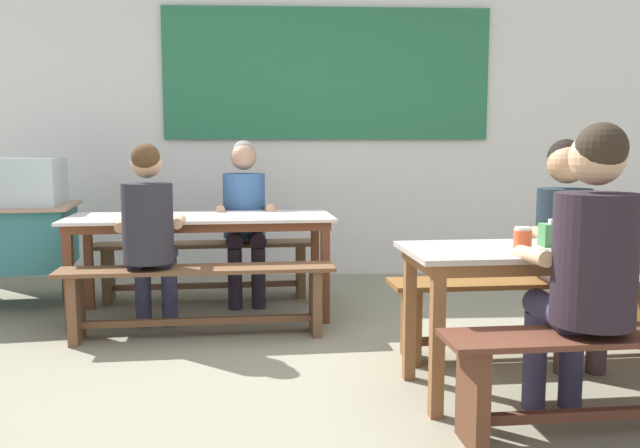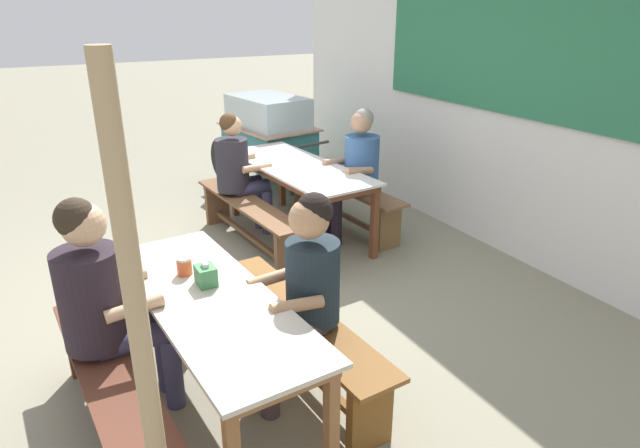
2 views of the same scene
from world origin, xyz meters
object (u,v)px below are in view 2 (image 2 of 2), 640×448
(bench_near_front, at_px, (116,397))
(wooden_support_post, at_px, (141,346))
(person_left_back_turned, at_px, (239,168))
(person_right_near_table, at_px, (302,285))
(person_center_facing, at_px, (356,166))
(tissue_box, at_px, (206,275))
(condiment_jar, at_px, (184,266))
(dining_table_far, at_px, (297,172))
(bench_far_front, at_px, (248,217))
(dining_table_near, at_px, (211,309))
(food_cart, at_px, (268,133))
(bench_near_back, at_px, (299,333))
(person_near_front, at_px, (104,296))
(bench_far_back, at_px, (343,196))

(bench_near_front, distance_m, wooden_support_post, 1.06)
(person_left_back_turned, xyz_separation_m, person_right_near_table, (2.52, -0.57, 0.03))
(person_center_facing, bearing_deg, person_right_near_table, -38.98)
(tissue_box, relative_size, condiment_jar, 1.29)
(dining_table_far, height_order, person_left_back_turned, person_left_back_turned)
(bench_far_front, height_order, tissue_box, tissue_box)
(dining_table_near, height_order, bench_far_front, dining_table_near)
(person_left_back_turned, distance_m, tissue_box, 2.48)
(dining_table_near, bearing_deg, dining_table_far, 143.20)
(bench_far_front, distance_m, condiment_jar, 2.11)
(dining_table_near, bearing_deg, tissue_box, 168.70)
(bench_near_front, xyz_separation_m, person_left_back_turned, (-2.43, 1.63, 0.41))
(dining_table_near, xyz_separation_m, food_cart, (-3.81, 2.01, 0.02))
(bench_near_back, distance_m, person_center_facing, 2.41)
(bench_near_back, bearing_deg, dining_table_far, 153.69)
(tissue_box, bearing_deg, person_center_facing, 129.34)
(dining_table_far, xyz_separation_m, bench_near_back, (2.08, -1.03, -0.35))
(tissue_box, height_order, condiment_jar, tissue_box)
(person_near_front, relative_size, person_right_near_table, 1.04)
(dining_table_far, distance_m, bench_far_back, 0.66)
(food_cart, relative_size, condiment_jar, 15.80)
(dining_table_far, distance_m, bench_near_back, 2.35)
(dining_table_far, distance_m, dining_table_near, 2.65)
(bench_near_front, relative_size, condiment_jar, 16.68)
(person_left_back_turned, bearing_deg, tissue_box, -24.97)
(condiment_jar, bearing_deg, wooden_support_post, -21.94)
(bench_near_front, bearing_deg, person_center_facing, 125.28)
(dining_table_far, relative_size, food_cart, 1.15)
(food_cart, bearing_deg, person_left_back_turned, -33.18)
(dining_table_near, xyz_separation_m, person_right_near_table, (0.13, 0.50, 0.08))
(person_center_facing, bearing_deg, food_cart, -177.27)
(tissue_box, relative_size, wooden_support_post, 0.06)
(bench_far_front, xyz_separation_m, tissue_box, (1.93, -1.00, 0.49))
(person_center_facing, height_order, person_left_back_turned, person_center_facing)
(dining_table_near, xyz_separation_m, bench_near_back, (-0.04, 0.56, -0.35))
(dining_table_far, xyz_separation_m, food_cart, (-1.69, 0.42, 0.01))
(dining_table_near, bearing_deg, condiment_jar, -172.61)
(tissue_box, xyz_separation_m, condiment_jar, (-0.19, -0.07, -0.01))
(bench_near_back, xyz_separation_m, bench_near_front, (0.07, -1.11, -0.01))
(food_cart, xyz_separation_m, person_center_facing, (1.97, 0.09, 0.05))
(person_left_back_turned, xyz_separation_m, condiment_jar, (2.06, -1.12, 0.08))
(food_cart, relative_size, tissue_box, 12.28)
(person_right_near_table, distance_m, tissue_box, 0.55)
(bench_near_back, relative_size, food_cart, 1.03)
(dining_table_far, distance_m, food_cart, 1.74)
(person_left_back_turned, bearing_deg, bench_far_back, 78.18)
(bench_near_front, relative_size, food_cart, 1.06)
(bench_far_front, relative_size, person_left_back_turned, 1.42)
(person_center_facing, bearing_deg, person_near_front, -58.14)
(tissue_box, bearing_deg, food_cart, 151.69)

